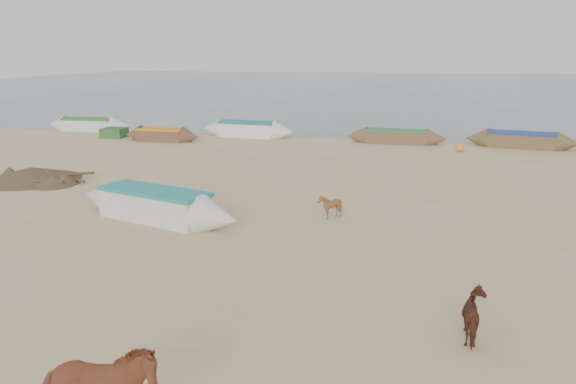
{
  "coord_description": "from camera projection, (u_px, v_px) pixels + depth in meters",
  "views": [
    {
      "loc": [
        3.62,
        -12.42,
        5.19
      ],
      "look_at": [
        0.0,
        4.0,
        1.0
      ],
      "focal_mm": 35.0,
      "sensor_mm": 36.0,
      "label": 1
    }
  ],
  "objects": [
    {
      "name": "sea",
      "position": [
        391.0,
        85.0,
        91.48
      ],
      "size": [
        160.0,
        160.0,
        0.0
      ],
      "primitive_type": "plane",
      "color": "slate",
      "rests_on": "ground"
    },
    {
      "name": "waterline_canoes",
      "position": [
        343.0,
        134.0,
        33.81
      ],
      "size": [
        59.33,
        4.92,
        0.96
      ],
      "color": "brown",
      "rests_on": "ground"
    },
    {
      "name": "debris_pile",
      "position": [
        31.0,
        173.0,
        23.49
      ],
      "size": [
        4.26,
        4.26,
        0.53
      ],
      "primitive_type": "cone",
      "rotation": [
        0.0,
        0.0,
        -0.04
      ],
      "color": "brown",
      "rests_on": "ground"
    },
    {
      "name": "near_canoe",
      "position": [
        155.0,
        205.0,
        17.81
      ],
      "size": [
        6.48,
        3.14,
        1.0
      ],
      "primitive_type": null,
      "rotation": [
        0.0,
        0.0,
        -0.31
      ],
      "color": "silver",
      "rests_on": "ground"
    },
    {
      "name": "calf_front",
      "position": [
        330.0,
        206.0,
        17.97
      ],
      "size": [
        0.76,
        0.68,
        0.81
      ],
      "primitive_type": "imported",
      "rotation": [
        0.0,
        0.0,
        -1.53
      ],
      "color": "brown",
      "rests_on": "ground"
    },
    {
      "name": "calf_right",
      "position": [
        478.0,
        317.0,
        10.33
      ],
      "size": [
        1.08,
        1.15,
        0.91
      ],
      "primitive_type": "imported",
      "rotation": [
        0.0,
        0.0,
        2.01
      ],
      "color": "#4F2619",
      "rests_on": "ground"
    },
    {
      "name": "ground",
      "position": [
        253.0,
        270.0,
        13.78
      ],
      "size": [
        140.0,
        140.0,
        0.0
      ],
      "primitive_type": "plane",
      "color": "tan",
      "rests_on": "ground"
    },
    {
      "name": "beach_clutter",
      "position": [
        411.0,
        140.0,
        32.33
      ],
      "size": [
        45.04,
        4.21,
        0.64
      ],
      "color": "#2A5D2A",
      "rests_on": "ground"
    }
  ]
}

